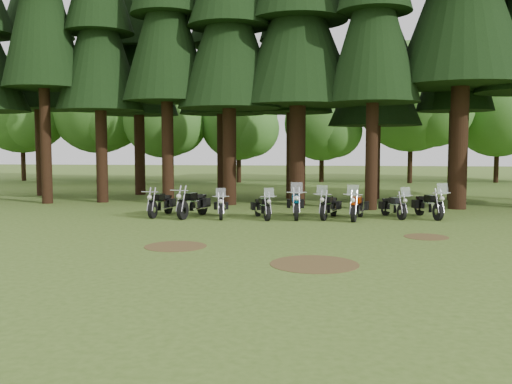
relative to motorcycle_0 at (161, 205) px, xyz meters
The scene contains 27 objects.
ground 7.15m from the motorcycle_0, 41.67° to the right, with size 120.00×120.00×0.00m, color #3F5D1E.
pine_front_2 11.45m from the motorcycle_0, 131.22° to the left, with size 4.32×4.32×16.22m.
pine_back_0 16.02m from the motorcycle_0, 137.71° to the left, with size 5.00×5.00×17.21m.
pine_back_1 13.90m from the motorcycle_0, 112.26° to the left, with size 4.52×4.52×16.22m.
pine_back_2 13.44m from the motorcycle_0, 84.40° to the left, with size 4.85×4.85×16.30m.
pine_back_3 13.30m from the motorcycle_0, 58.85° to the left, with size 4.35×4.35×16.20m.
pine_back_4 14.85m from the motorcycle_0, 42.25° to the left, with size 4.94×4.94×13.78m.
pine_back_5 18.22m from the motorcycle_0, 31.21° to the left, with size 3.94×3.94×16.33m.
decid_0 27.05m from the motorcycle_0, 129.26° to the left, with size 8.00×7.78×10.00m.
decid_1 24.17m from the motorcycle_0, 116.89° to the left, with size 7.91×7.69×9.88m.
decid_2 21.16m from the motorcycle_0, 104.30° to the left, with size 6.72×6.53×8.40m.
decid_3 20.80m from the motorcycle_0, 88.28° to the left, with size 6.12×5.95×7.65m.
decid_4 22.99m from the motorcycle_0, 72.26° to the left, with size 5.93×5.76×7.41m.
decid_5 25.66m from the motorcycle_0, 57.00° to the left, with size 8.45×8.21×10.56m.
decid_6 30.42m from the motorcycle_0, 47.81° to the left, with size 7.06×6.86×8.82m.
dirt_patch_0 7.15m from the motorcycle_0, 70.96° to the right, with size 1.80×1.80×0.01m, color #4C3D1E.
dirt_patch_1 10.71m from the motorcycle_0, 23.35° to the right, with size 1.40×1.40×0.01m, color #4C3D1E.
dirt_patch_2 10.80m from the motorcycle_0, 54.10° to the right, with size 2.20×2.20×0.01m, color #4C3D1E.
motorcycle_0 is the anchor object (origin of this frame).
motorcycle_1 1.39m from the motorcycle_0, ahead, with size 0.78×2.39×0.99m.
motorcycle_2 2.58m from the motorcycle_0, ahead, with size 0.58×2.03×1.27m.
motorcycle_3 4.23m from the motorcycle_0, ahead, with size 0.96×2.00×1.29m.
motorcycle_4 5.52m from the motorcycle_0, ahead, with size 0.50×2.39×1.50m.
motorcycle_5 6.83m from the motorcycle_0, ahead, with size 0.86×2.19×1.39m.
motorcycle_6 7.93m from the motorcycle_0, ahead, with size 0.79×2.27×1.43m.
motorcycle_7 9.41m from the motorcycle_0, ahead, with size 0.92×2.03×1.30m.
motorcycle_8 10.80m from the motorcycle_0, ahead, with size 0.90×2.31×1.46m.
Camera 1 is at (1.08, -17.87, 2.95)m, focal length 40.00 mm.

